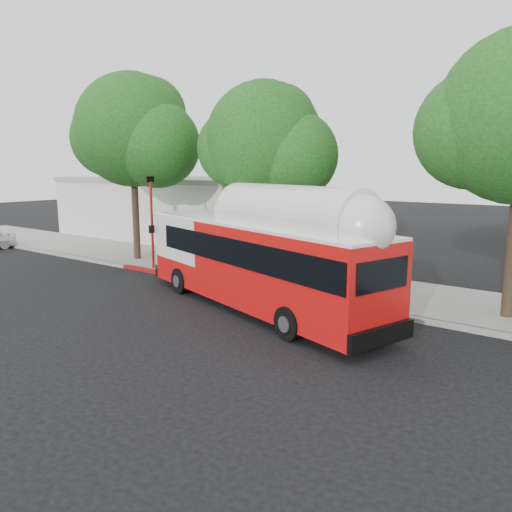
{
  "coord_description": "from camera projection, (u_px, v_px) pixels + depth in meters",
  "views": [
    {
      "loc": [
        11.86,
        -11.76,
        4.97
      ],
      "look_at": [
        0.82,
        3.0,
        1.68
      ],
      "focal_mm": 35.0,
      "sensor_mm": 36.0,
      "label": 1
    }
  ],
  "objects": [
    {
      "name": "ground",
      "position": [
        185.0,
        314.0,
        17.14
      ],
      "size": [
        120.0,
        120.0,
        0.0
      ],
      "primitive_type": "plane",
      "color": "black",
      "rests_on": "ground"
    },
    {
      "name": "sidewalk",
      "position": [
        288.0,
        278.0,
        22.25
      ],
      "size": [
        60.0,
        5.0,
        0.15
      ],
      "primitive_type": "cube",
      "color": "gray",
      "rests_on": "ground"
    },
    {
      "name": "curb_strip",
      "position": [
        253.0,
        290.0,
        20.2
      ],
      "size": [
        60.0,
        0.3,
        0.15
      ],
      "primitive_type": "cube",
      "color": "gray",
      "rests_on": "ground"
    },
    {
      "name": "red_curb_segment",
      "position": [
        199.0,
        280.0,
        21.97
      ],
      "size": [
        10.0,
        0.32,
        0.16
      ],
      "primitive_type": "cube",
      "color": "maroon",
      "rests_on": "ground"
    },
    {
      "name": "street_tree_left",
      "position": [
        139.0,
        135.0,
        25.39
      ],
      "size": [
        6.67,
        5.8,
        9.74
      ],
      "color": "#2D2116",
      "rests_on": "ground"
    },
    {
      "name": "street_tree_mid",
      "position": [
        272.0,
        145.0,
        21.23
      ],
      "size": [
        5.75,
        5.0,
        8.62
      ],
      "color": "#2D2116",
      "rests_on": "ground"
    },
    {
      "name": "low_commercial_bldg",
      "position": [
        183.0,
        207.0,
        36.05
      ],
      "size": [
        16.2,
        10.2,
        4.25
      ],
      "color": "silver",
      "rests_on": "ground"
    },
    {
      "name": "transit_bus",
      "position": [
        258.0,
        264.0,
        17.33
      ],
      "size": [
        12.08,
        5.64,
        3.55
      ],
      "rotation": [
        0.0,
        0.0,
        -0.3
      ],
      "color": "red",
      "rests_on": "ground"
    },
    {
      "name": "signal_pole",
      "position": [
        152.0,
        223.0,
        23.75
      ],
      "size": [
        0.13,
        0.43,
        4.54
      ],
      "color": "#AF1312",
      "rests_on": "ground"
    }
  ]
}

